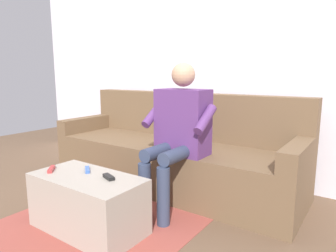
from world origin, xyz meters
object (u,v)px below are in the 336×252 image
at_px(remote_red, 51,169).
at_px(couch, 174,154).
at_px(person_solo_seated, 179,128).
at_px(remote_blue, 87,170).
at_px(remote_black, 109,177).
at_px(coffee_table, 88,203).

bearing_deg(remote_red, couch, -59.18).
relative_size(couch, person_solo_seated, 2.08).
xyz_separation_m(couch, remote_blue, (0.09, 1.05, 0.10)).
bearing_deg(remote_black, couch, -61.47).
distance_m(remote_red, remote_blue, 0.27).
distance_m(couch, remote_red, 1.25).
bearing_deg(remote_black, remote_blue, 13.64).
bearing_deg(remote_red, coffee_table, -121.90).
bearing_deg(remote_blue, remote_black, -147.90).
bearing_deg(remote_blue, person_solo_seated, -85.10).
xyz_separation_m(remote_black, remote_red, (0.48, 0.13, 0.00)).
relative_size(couch, coffee_table, 3.02).
height_order(coffee_table, remote_blue, remote_blue).
relative_size(couch, remote_blue, 18.64).
height_order(couch, person_solo_seated, person_solo_seated).
relative_size(coffee_table, person_solo_seated, 0.69).
xyz_separation_m(coffee_table, remote_red, (0.32, 0.07, 0.22)).
xyz_separation_m(couch, remote_red, (0.32, 1.20, 0.11)).
relative_size(remote_black, remote_blue, 0.85).
distance_m(person_solo_seated, remote_blue, 0.80).
height_order(person_solo_seated, remote_black, person_solo_seated).
bearing_deg(remote_black, remote_red, 34.28).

